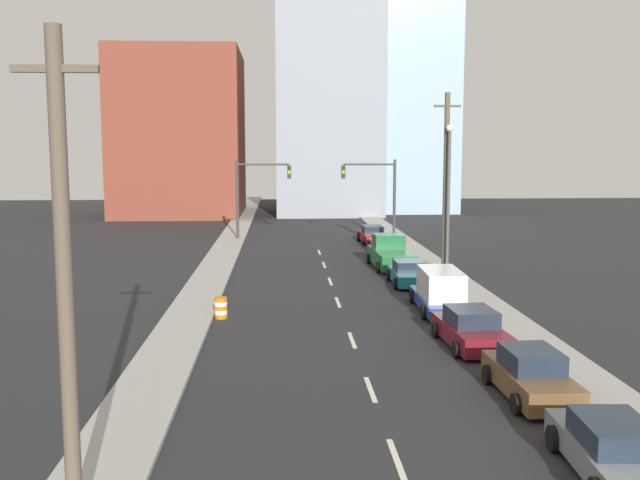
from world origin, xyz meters
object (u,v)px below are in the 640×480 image
object	(u,v)px
traffic_signal_right	(380,188)
sedan_teal	(409,274)
utility_pole_left_near	(65,281)
traffic_barrel	(221,308)
street_lamp	(449,189)
pickup_truck_green	(390,254)
sedan_maroon	(471,329)
box_truck_blue	(440,291)
sedan_brown	(531,376)
traffic_signal_left	(252,188)
utility_pole_right_mid	(446,182)
sedan_gray	(613,451)
sedan_red	(372,235)
sedan_white	(384,244)

from	to	relation	value
traffic_signal_right	sedan_teal	bearing A→B (deg)	-93.22
utility_pole_left_near	traffic_barrel	size ratio (longest dim) A/B	10.27
street_lamp	sedan_teal	world-z (taller)	street_lamp
utility_pole_left_near	pickup_truck_green	xyz separation A→B (m)	(11.08, 31.10, -4.17)
utility_pole_left_near	sedan_maroon	distance (m)	17.49
street_lamp	box_truck_blue	bearing A→B (deg)	-104.89
sedan_brown	sedan_maroon	size ratio (longest dim) A/B	0.94
box_truck_blue	traffic_signal_right	bearing A→B (deg)	89.82
traffic_signal_left	utility_pole_right_mid	size ratio (longest dim) A/B	0.62
traffic_signal_right	street_lamp	distance (m)	17.14
traffic_signal_right	sedan_teal	world-z (taller)	traffic_signal_right
box_truck_blue	pickup_truck_green	world-z (taller)	pickup_truck_green
traffic_signal_right	pickup_truck_green	xyz separation A→B (m)	(-1.26, -14.35, -3.49)
sedan_gray	sedan_maroon	distance (m)	11.03
sedan_maroon	sedan_red	xyz separation A→B (m)	(0.13, 30.57, -0.02)
traffic_signal_right	street_lamp	xyz separation A→B (m)	(1.77, -17.03, 0.83)
traffic_signal_right	box_truck_blue	xyz separation A→B (m)	(-0.85, -26.91, -3.39)
street_lamp	sedan_gray	size ratio (longest dim) A/B	1.92
traffic_signal_right	box_truck_blue	distance (m)	27.14
street_lamp	sedan_brown	xyz separation A→B (m)	(-2.45, -21.51, -4.47)
box_truck_blue	sedan_white	world-z (taller)	box_truck_blue
street_lamp	sedan_maroon	size ratio (longest dim) A/B	1.93
sedan_gray	pickup_truck_green	xyz separation A→B (m)	(-0.60, 29.54, 0.20)
box_truck_blue	pickup_truck_green	size ratio (longest dim) A/B	0.97
traffic_signal_right	sedan_white	bearing A→B (deg)	-95.18
utility_pole_left_near	sedan_brown	xyz separation A→B (m)	(11.66, 6.90, -4.32)
sedan_teal	utility_pole_right_mid	bearing A→B (deg)	52.58
traffic_signal_right	utility_pole_right_mid	bearing A→B (deg)	-84.15
street_lamp	box_truck_blue	distance (m)	11.05
traffic_barrel	sedan_brown	xyz separation A→B (m)	(10.24, -10.81, 0.21)
utility_pole_left_near	sedan_red	size ratio (longest dim) A/B	2.10
box_truck_blue	sedan_white	xyz separation A→B (m)	(0.15, 19.17, -0.32)
utility_pole_right_mid	pickup_truck_green	bearing A→B (deg)	142.90
traffic_signal_left	box_truck_blue	distance (m)	28.81
pickup_truck_green	sedan_red	size ratio (longest dim) A/B	1.24
pickup_truck_green	sedan_white	size ratio (longest dim) A/B	1.26
sedan_teal	sedan_red	size ratio (longest dim) A/B	0.93
sedan_red	utility_pole_left_near	bearing A→B (deg)	-107.57
sedan_brown	box_truck_blue	xyz separation A→B (m)	(-0.17, 11.63, 0.26)
sedan_gray	sedan_red	distance (m)	41.60
traffic_signal_left	box_truck_blue	world-z (taller)	traffic_signal_left
sedan_red	traffic_signal_right	bearing A→B (deg)	66.46
utility_pole_right_mid	traffic_barrel	bearing A→B (deg)	-138.55
sedan_maroon	box_truck_blue	bearing A→B (deg)	85.63
utility_pole_left_near	sedan_red	bearing A→B (deg)	75.11
utility_pole_right_mid	sedan_red	bearing A→B (deg)	100.18
sedan_red	sedan_teal	bearing A→B (deg)	-93.55
sedan_brown	sedan_white	world-z (taller)	sedan_brown
utility_pole_right_mid	sedan_gray	bearing A→B (deg)	-94.93
traffic_barrel	sedan_red	size ratio (longest dim) A/B	0.20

